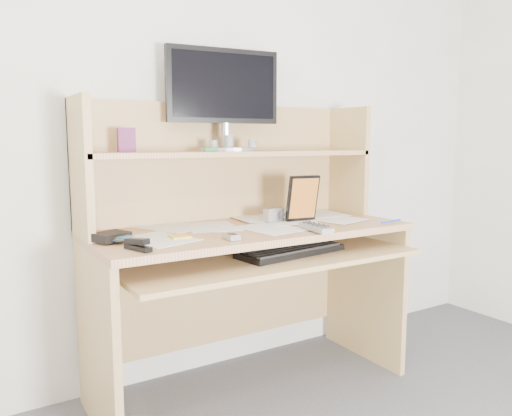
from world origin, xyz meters
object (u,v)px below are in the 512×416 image
keyboard (291,250)px  tv_remote (316,228)px  desk (242,237)px  game_case (303,198)px  monitor (224,97)px

keyboard → tv_remote: (0.08, -0.06, 0.10)m
desk → game_case: (0.27, -0.09, 0.17)m
game_case → monitor: bearing=153.9°
tv_remote → game_case: size_ratio=0.96×
desk → monitor: 0.64m
keyboard → game_case: size_ratio=2.35×
game_case → monitor: 0.59m
desk → tv_remote: (0.18, -0.31, 0.07)m
keyboard → tv_remote: bearing=-45.9°
tv_remote → monitor: 0.73m
keyboard → desk: bearing=103.8°
desk → tv_remote: size_ratio=6.82×
desk → keyboard: 0.27m
keyboard → game_case: game_case is taller
desk → game_case: desk is taller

